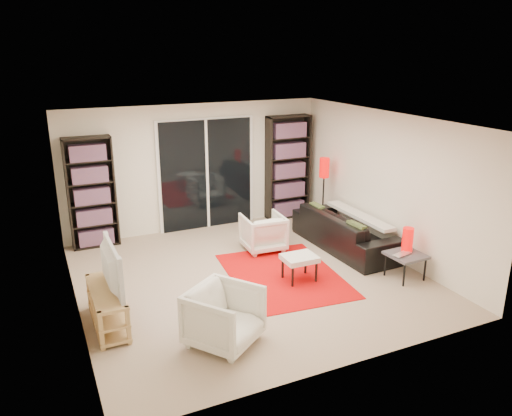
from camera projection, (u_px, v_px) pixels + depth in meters
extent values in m
plane|color=tan|center=(249.00, 277.00, 7.68)|extent=(5.00, 5.00, 0.00)
cube|color=white|center=(196.00, 168.00, 9.47)|extent=(5.00, 0.02, 2.40)
cube|color=white|center=(347.00, 268.00, 5.15)|extent=(5.00, 0.02, 2.40)
cube|color=white|center=(69.00, 227.00, 6.31)|extent=(0.02, 5.00, 2.40)
cube|color=white|center=(386.00, 184.00, 8.30)|extent=(0.02, 5.00, 2.40)
cube|color=white|center=(249.00, 121.00, 6.94)|extent=(5.00, 5.00, 0.02)
cube|color=white|center=(206.00, 174.00, 9.57)|extent=(1.92, 0.06, 2.16)
cube|color=black|center=(207.00, 175.00, 9.54)|extent=(1.80, 0.02, 2.10)
cube|color=white|center=(207.00, 175.00, 9.53)|extent=(0.05, 0.02, 2.10)
cube|color=black|center=(91.00, 193.00, 8.63)|extent=(0.80, 0.30, 1.95)
cube|color=#9B6732|center=(92.00, 193.00, 8.61)|extent=(0.70, 0.22, 1.85)
cube|color=black|center=(288.00, 167.00, 10.14)|extent=(0.90, 0.30, 2.10)
cube|color=#9B6732|center=(288.00, 168.00, 10.12)|extent=(0.80, 0.22, 2.00)
cube|color=#E0B97C|center=(106.00, 291.00, 6.21)|extent=(0.37, 1.15, 0.04)
cube|color=#E0B97C|center=(107.00, 308.00, 6.28)|extent=(0.37, 1.15, 0.03)
cube|color=#E0B97C|center=(109.00, 321.00, 6.33)|extent=(0.37, 1.15, 0.04)
cube|color=#E0B97C|center=(101.00, 331.00, 5.75)|extent=(0.05, 0.05, 0.50)
cube|color=#E0B97C|center=(89.00, 292.00, 6.68)|extent=(0.05, 0.05, 0.50)
cube|color=#E0B97C|center=(128.00, 325.00, 5.87)|extent=(0.05, 0.05, 0.50)
cube|color=#E0B97C|center=(113.00, 287.00, 6.80)|extent=(0.05, 0.05, 0.50)
imported|color=black|center=(105.00, 268.00, 6.12)|extent=(0.14, 1.02, 0.59)
cube|color=red|center=(284.00, 275.00, 7.74)|extent=(1.82, 2.33, 0.01)
imported|color=black|center=(345.00, 230.00, 8.73)|extent=(0.93, 2.24, 0.65)
imported|color=white|center=(263.00, 232.00, 8.65)|extent=(0.73, 0.74, 0.64)
imported|color=white|center=(224.00, 317.00, 5.86)|extent=(1.07, 1.07, 0.71)
cube|color=white|center=(300.00, 258.00, 7.47)|extent=(0.50, 0.42, 0.08)
cylinder|color=black|center=(293.00, 277.00, 7.32)|extent=(0.04, 0.04, 0.32)
cylinder|color=black|center=(283.00, 269.00, 7.60)|extent=(0.04, 0.04, 0.32)
cylinder|color=black|center=(316.00, 272.00, 7.47)|extent=(0.04, 0.04, 0.32)
cylinder|color=black|center=(305.00, 264.00, 7.75)|extent=(0.04, 0.04, 0.32)
cube|color=#4D4E53|center=(406.00, 255.00, 7.54)|extent=(0.54, 0.54, 0.04)
cylinder|color=black|center=(404.00, 274.00, 7.33)|extent=(0.03, 0.03, 0.38)
cylinder|color=black|center=(385.00, 264.00, 7.68)|extent=(0.03, 0.03, 0.38)
cylinder|color=black|center=(425.00, 269.00, 7.51)|extent=(0.03, 0.03, 0.38)
cylinder|color=black|center=(406.00, 259.00, 7.86)|extent=(0.03, 0.03, 0.38)
imported|color=silver|center=(405.00, 255.00, 7.45)|extent=(0.36, 0.27, 0.03)
cylinder|color=red|center=(408.00, 240.00, 7.59)|extent=(0.17, 0.17, 0.37)
cylinder|color=black|center=(322.00, 226.00, 9.84)|extent=(0.21, 0.21, 0.03)
cylinder|color=black|center=(323.00, 202.00, 9.69)|extent=(0.03, 0.03, 1.04)
cylinder|color=red|center=(324.00, 168.00, 9.48)|extent=(0.19, 0.19, 0.37)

